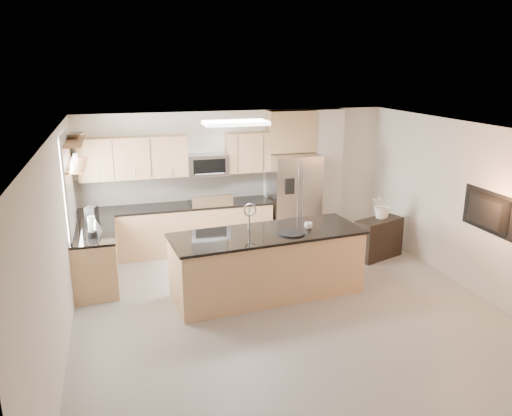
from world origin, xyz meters
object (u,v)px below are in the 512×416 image
object	(u,v)px
microwave	(208,165)
refrigerator	(293,199)
island	(267,263)
kettle	(96,225)
range	(210,225)
blender	(92,228)
cup	(308,226)
platter	(292,233)
credenza	(378,238)
television	(484,212)
flower_vase	(384,198)
coffee_maker	(92,216)
bowl	(74,135)

from	to	relation	value
microwave	refrigerator	bearing A→B (deg)	-5.86
microwave	island	xyz separation A→B (m)	(0.47, -2.30, -1.12)
refrigerator	kettle	xyz separation A→B (m)	(-3.68, -1.11, 0.14)
microwave	range	bearing A→B (deg)	-90.00
range	blender	distance (m)	2.60
cup	platter	xyz separation A→B (m)	(-0.32, -0.16, -0.04)
microwave	credenza	distance (m)	3.44
credenza	television	bearing A→B (deg)	-91.16
credenza	cup	size ratio (longest dim) A/B	7.17
flower_vase	coffee_maker	bearing A→B (deg)	175.43
credenza	bowl	distance (m)	5.55
flower_vase	platter	bearing A→B (deg)	-152.19
refrigerator	blender	xyz separation A→B (m)	(-3.73, -1.40, 0.18)
blender	coffee_maker	distance (m)	0.65
cup	blender	bearing A→B (deg)	166.92
bowl	refrigerator	bearing A→B (deg)	9.77
television	flower_vase	bearing A→B (deg)	15.52
kettle	coffee_maker	size ratio (longest dim) A/B	0.78
range	flower_vase	xyz separation A→B (m)	(2.98, -1.20, 0.63)
coffee_maker	blender	bearing A→B (deg)	-88.23
cup	television	size ratio (longest dim) A/B	0.12
microwave	bowl	distance (m)	2.52
blender	flower_vase	world-z (taller)	flower_vase
kettle	blender	bearing A→B (deg)	-99.93
platter	microwave	bearing A→B (deg)	107.89
kettle	coffee_maker	bearing A→B (deg)	100.91
microwave	flower_vase	xyz separation A→B (m)	(2.98, -1.32, -0.53)
platter	blender	size ratio (longest dim) A/B	1.15
coffee_maker	television	bearing A→B (deg)	-22.54
coffee_maker	bowl	xyz separation A→B (m)	(-0.15, 0.07, 1.32)
bowl	television	bearing A→B (deg)	-22.63
coffee_maker	platter	bearing A→B (deg)	-28.24
range	flower_vase	bearing A→B (deg)	-21.94
refrigerator	microwave	bearing A→B (deg)	174.14
refrigerator	island	world-z (taller)	refrigerator
kettle	flower_vase	bearing A→B (deg)	-0.48
cup	blender	size ratio (longest dim) A/B	0.38
microwave	bowl	world-z (taller)	bowl
bowl	range	bearing A→B (deg)	17.74
refrigerator	bowl	distance (m)	4.24
range	cup	bearing A→B (deg)	-62.81
microwave	kettle	xyz separation A→B (m)	(-2.03, -1.28, -0.60)
platter	flower_vase	bearing A→B (deg)	27.81
refrigerator	flower_vase	bearing A→B (deg)	-41.20
flower_vase	range	bearing A→B (deg)	158.06
range	credenza	xyz separation A→B (m)	(2.88, -1.27, -0.11)
cup	island	bearing A→B (deg)	179.25
kettle	microwave	bearing A→B (deg)	32.32
range	credenza	distance (m)	3.15
range	platter	bearing A→B (deg)	-71.23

